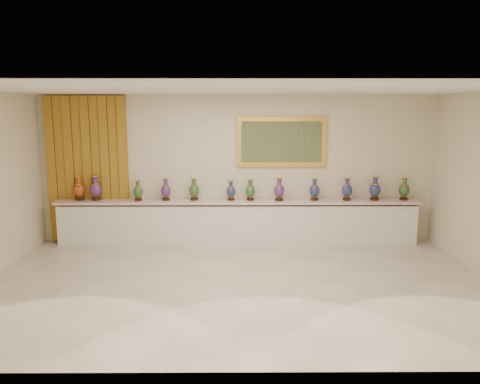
% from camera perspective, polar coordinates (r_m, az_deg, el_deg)
% --- Properties ---
extents(ground, '(8.00, 8.00, 0.00)m').
position_cam_1_polar(ground, '(7.50, -0.29, -11.15)').
color(ground, beige).
rests_on(ground, ground).
extents(room, '(8.00, 8.00, 8.00)m').
position_cam_1_polar(room, '(9.79, -14.54, 3.18)').
color(room, beige).
rests_on(room, ground).
extents(counter, '(7.28, 0.48, 0.90)m').
position_cam_1_polar(counter, '(9.53, -0.31, -3.73)').
color(counter, white).
rests_on(counter, ground).
extents(vase_0, '(0.28, 0.28, 0.49)m').
position_cam_1_polar(vase_0, '(9.92, -19.02, 0.29)').
color(vase_0, black).
rests_on(vase_0, counter).
extents(vase_1, '(0.27, 0.27, 0.50)m').
position_cam_1_polar(vase_1, '(9.83, -17.19, 0.32)').
color(vase_1, black).
rests_on(vase_1, counter).
extents(vase_2, '(0.25, 0.25, 0.42)m').
position_cam_1_polar(vase_2, '(9.57, -12.33, 0.06)').
color(vase_2, black).
rests_on(vase_2, counter).
extents(vase_3, '(0.25, 0.25, 0.44)m').
position_cam_1_polar(vase_3, '(9.51, -9.03, 0.18)').
color(vase_3, black).
rests_on(vase_3, counter).
extents(vase_4, '(0.24, 0.24, 0.44)m').
position_cam_1_polar(vase_4, '(9.45, -5.61, 0.21)').
color(vase_4, black).
rests_on(vase_4, counter).
extents(vase_5, '(0.24, 0.24, 0.40)m').
position_cam_1_polar(vase_5, '(9.40, -1.11, 0.06)').
color(vase_5, black).
rests_on(vase_5, counter).
extents(vase_6, '(0.26, 0.26, 0.42)m').
position_cam_1_polar(vase_6, '(9.40, 1.25, 0.14)').
color(vase_6, black).
rests_on(vase_6, counter).
extents(vase_7, '(0.24, 0.24, 0.46)m').
position_cam_1_polar(vase_7, '(9.38, 4.80, 0.19)').
color(vase_7, black).
rests_on(vase_7, counter).
extents(vase_8, '(0.22, 0.22, 0.45)m').
position_cam_1_polar(vase_8, '(9.51, 9.07, 0.19)').
color(vase_8, black).
rests_on(vase_8, counter).
extents(vase_9, '(0.21, 0.21, 0.46)m').
position_cam_1_polar(vase_9, '(9.63, 12.91, 0.23)').
color(vase_9, black).
rests_on(vase_9, counter).
extents(vase_10, '(0.24, 0.24, 0.49)m').
position_cam_1_polar(vase_10, '(9.78, 16.12, 0.31)').
color(vase_10, black).
rests_on(vase_10, counter).
extents(vase_11, '(0.27, 0.27, 0.46)m').
position_cam_1_polar(vase_11, '(9.99, 19.38, 0.26)').
color(vase_11, black).
rests_on(vase_11, counter).
extents(label_card, '(0.10, 0.06, 0.00)m').
position_cam_1_polar(label_card, '(9.36, -7.11, -1.15)').
color(label_card, white).
rests_on(label_card, counter).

